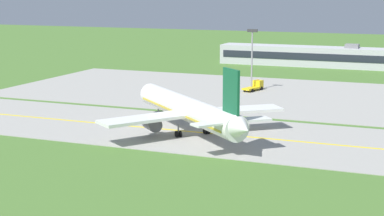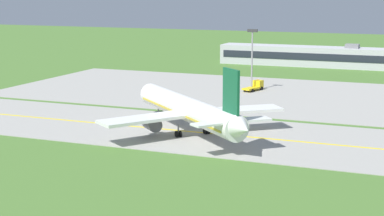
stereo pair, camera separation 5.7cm
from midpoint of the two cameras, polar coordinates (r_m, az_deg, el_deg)
ground_plane at (r=106.00m, az=0.13°, el=-2.24°), size 500.00×500.00×0.00m
taxiway_strip at (r=105.99m, az=0.13°, el=-2.22°), size 240.00×28.00×0.10m
apron_pad at (r=142.73m, az=10.20°, el=1.02°), size 140.00×52.00×0.10m
taxiway_centreline at (r=105.98m, az=0.13°, el=-2.19°), size 220.00×0.60×0.01m
airplane_lead at (r=104.02m, az=-0.28°, el=-0.17°), size 32.02×30.39×12.70m
service_truck_baggage at (r=149.73m, az=5.82°, el=2.03°), size 3.80×6.72×2.59m
terminal_building at (r=199.88m, az=11.06°, el=4.65°), size 59.03×8.87×7.33m
apron_light_mast at (r=147.99m, az=5.53°, el=5.11°), size 2.40×0.50×14.70m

